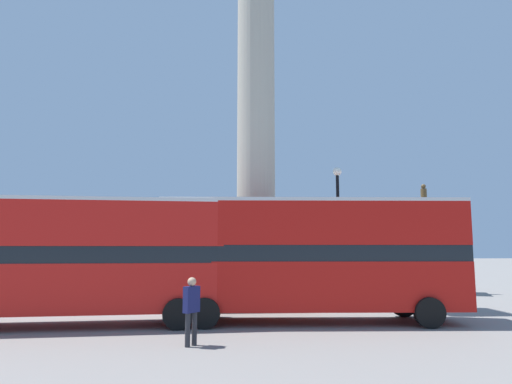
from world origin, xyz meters
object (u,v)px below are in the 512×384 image
Objects in this scene: bus_b at (61,255)px; pedestrian_near_lamp at (191,306)px; equestrian_statue at (427,260)px; monument_column at (256,160)px; street_lamp at (339,234)px; bus_a at (311,254)px.

bus_b is 5.94m from pedestrian_near_lamp.
pedestrian_near_lamp is (-13.01, -13.83, -0.87)m from equestrian_statue.
street_lamp is at bearing -26.38° from monument_column.
bus_a reaches higher than bus_b.
pedestrian_near_lamp is (4.64, -3.46, -1.32)m from bus_b.
monument_column is 9.77m from bus_b.
equestrian_statue is 3.58× the size of pedestrian_near_lamp.
bus_b is 20.48m from equestrian_statue.
bus_b is at bearing -162.07° from street_lamp.
bus_a is at bearing -120.09° from street_lamp.
bus_b is 1.79× the size of equestrian_statue.
pedestrian_near_lamp is at bearing -134.35° from bus_a.
monument_column is at bearing 32.25° from bus_b.
equestrian_statue is 1.05× the size of street_lamp.
monument_column reaches higher than street_lamp.
street_lamp is at bearing 14.18° from bus_b.
monument_column is 10.60m from pedestrian_near_lamp.
street_lamp is (1.85, 3.20, 0.84)m from bus_a.
street_lamp is (3.47, -1.72, -3.54)m from monument_column.
street_lamp reaches higher than pedestrian_near_lamp.
pedestrian_near_lamp is at bearing -111.39° from equestrian_statue.
monument_column is 1.71× the size of bus_b.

